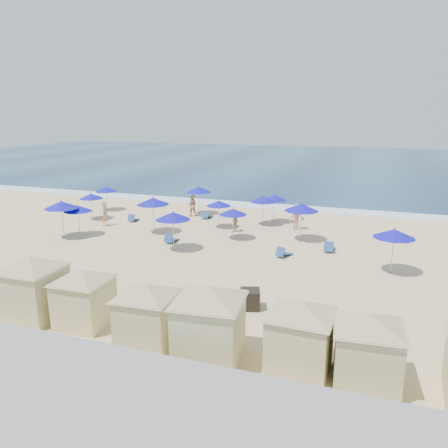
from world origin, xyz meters
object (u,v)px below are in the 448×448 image
at_px(umbrella_1, 78,208).
at_px(umbrella_11, 394,233).
at_px(beachgoer_1, 192,205).
at_px(cabana_5, 368,340).
at_px(umbrella_7, 274,198).
at_px(cabana_0, 32,279).
at_px(beachgoer_2, 235,221).
at_px(beachgoer_0, 105,214).
at_px(umbrella_3, 61,205).
at_px(umbrella_4, 199,190).
at_px(beachgoer_3, 297,217).
at_px(umbrella_9, 263,199).
at_px(umbrella_5, 153,201).
at_px(umbrella_2, 106,189).
at_px(umbrella_12, 219,203).
at_px(trash_bin, 250,299).
at_px(cabana_2, 147,306).
at_px(umbrella_10, 301,207).
at_px(umbrella_6, 173,216).
at_px(cabana_4, 301,326).
at_px(umbrella_0, 91,196).
at_px(cabana_3, 209,313).
at_px(umbrella_8, 233,212).

relative_size(umbrella_1, umbrella_11, 0.89).
relative_size(umbrella_11, beachgoer_1, 1.39).
bearing_deg(cabana_5, umbrella_7, 111.05).
bearing_deg(cabana_0, beachgoer_2, 77.37).
height_order(cabana_0, beachgoer_0, cabana_0).
xyz_separation_m(umbrella_1, umbrella_3, (-0.70, -0.76, 0.35)).
xyz_separation_m(umbrella_4, beachgoer_2, (4.62, -4.35, -1.28)).
height_order(umbrella_3, beachgoer_3, umbrella_3).
bearing_deg(beachgoer_3, umbrella_9, 127.05).
xyz_separation_m(umbrella_4, umbrella_5, (-0.69, -6.61, 0.19)).
height_order(umbrella_1, umbrella_5, umbrella_5).
distance_m(umbrella_2, beachgoer_2, 13.21).
distance_m(umbrella_7, umbrella_12, 4.55).
distance_m(trash_bin, umbrella_12, 14.06).
xyz_separation_m(cabana_0, umbrella_7, (5.50, 19.29, 0.31)).
bearing_deg(cabana_2, beachgoer_0, 129.02).
xyz_separation_m(cabana_2, umbrella_4, (-6.59, 20.47, 0.60)).
bearing_deg(beachgoer_2, beachgoer_1, -139.26).
bearing_deg(beachgoer_2, umbrella_10, 67.72).
height_order(trash_bin, cabana_5, cabana_5).
height_order(cabana_5, beachgoer_1, cabana_5).
bearing_deg(umbrella_6, cabana_0, -97.32).
bearing_deg(cabana_4, umbrella_2, 136.95).
height_order(umbrella_0, umbrella_1, umbrella_1).
bearing_deg(beachgoer_0, umbrella_3, 164.85).
distance_m(umbrella_4, beachgoer_1, 1.50).
xyz_separation_m(umbrella_2, umbrella_3, (2.32, -8.49, 0.42)).
xyz_separation_m(umbrella_2, beachgoer_2, (12.81, -3.06, -1.05)).
height_order(umbrella_3, umbrella_12, umbrella_3).
xyz_separation_m(umbrella_5, umbrella_10, (10.11, 1.55, -0.03)).
bearing_deg(cabana_2, umbrella_12, 101.64).
height_order(cabana_5, umbrella_6, cabana_5).
xyz_separation_m(trash_bin, cabana_3, (-0.20, -4.28, 1.25)).
height_order(umbrella_12, beachgoer_3, umbrella_12).
distance_m(umbrella_4, beachgoer_3, 9.05).
distance_m(umbrella_1, umbrella_7, 14.37).
relative_size(umbrella_12, beachgoer_2, 1.32).
bearing_deg(umbrella_10, beachgoer_3, 105.46).
height_order(trash_bin, umbrella_7, umbrella_7).
height_order(umbrella_0, umbrella_5, umbrella_5).
distance_m(umbrella_0, umbrella_5, 6.93).
distance_m(cabana_3, cabana_4, 3.05).
distance_m(cabana_5, umbrella_9, 20.24).
relative_size(umbrella_8, beachgoer_3, 1.16).
relative_size(cabana_5, beachgoer_1, 2.32).
height_order(cabana_4, umbrella_2, cabana_4).
xyz_separation_m(cabana_0, umbrella_10, (8.32, 15.01, 0.59)).
distance_m(cabana_5, umbrella_1, 22.39).
bearing_deg(umbrella_3, umbrella_5, 31.50).
xyz_separation_m(umbrella_5, umbrella_9, (6.68, 4.78, -0.28)).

